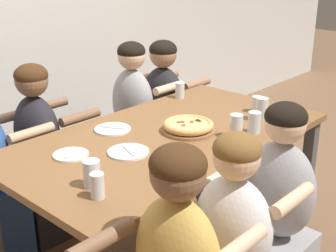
{
  "coord_description": "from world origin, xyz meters",
  "views": [
    {
      "loc": [
        -1.82,
        -1.67,
        1.77
      ],
      "look_at": [
        0.0,
        0.0,
        0.84
      ],
      "focal_mm": 50.0,
      "sensor_mm": 36.0,
      "label": 1
    }
  ],
  "objects_px": {
    "drinking_glass_d": "(254,124)",
    "diner_far_right": "(164,116)",
    "empty_plate_c": "(113,129)",
    "drinking_glass_g": "(180,91)",
    "drinking_glass_c": "(92,176)",
    "drinking_glass_a": "(257,105)",
    "empty_plate_b": "(128,152)",
    "drinking_glass_e": "(97,187)",
    "drinking_glass_f": "(236,127)",
    "pizza_board_main": "(188,126)",
    "diner_near_center": "(276,224)",
    "diner_far_midleft": "(40,160)",
    "empty_plate_a": "(71,155)",
    "diner_far_midright": "(134,126)",
    "drinking_glass_b": "(262,110)"
  },
  "relations": [
    {
      "from": "drinking_glass_d",
      "to": "diner_far_right",
      "type": "distance_m",
      "value": 1.19
    },
    {
      "from": "empty_plate_c",
      "to": "drinking_glass_g",
      "type": "height_order",
      "value": "drinking_glass_g"
    },
    {
      "from": "drinking_glass_c",
      "to": "drinking_glass_g",
      "type": "height_order",
      "value": "drinking_glass_c"
    },
    {
      "from": "drinking_glass_a",
      "to": "drinking_glass_c",
      "type": "relative_size",
      "value": 0.82
    },
    {
      "from": "empty_plate_b",
      "to": "drinking_glass_e",
      "type": "distance_m",
      "value": 0.48
    },
    {
      "from": "drinking_glass_e",
      "to": "drinking_glass_f",
      "type": "xyz_separation_m",
      "value": [
        0.96,
        -0.03,
        0.01
      ]
    },
    {
      "from": "pizza_board_main",
      "to": "diner_near_center",
      "type": "distance_m",
      "value": 0.75
    },
    {
      "from": "diner_far_midleft",
      "to": "drinking_glass_c",
      "type": "bearing_deg",
      "value": -18.09
    },
    {
      "from": "diner_near_center",
      "to": "empty_plate_a",
      "type": "bearing_deg",
      "value": 30.68
    },
    {
      "from": "drinking_glass_a",
      "to": "drinking_glass_f",
      "type": "relative_size",
      "value": 0.77
    },
    {
      "from": "diner_far_midright",
      "to": "drinking_glass_c",
      "type": "bearing_deg",
      "value": -50.52
    },
    {
      "from": "drinking_glass_e",
      "to": "diner_near_center",
      "type": "height_order",
      "value": "diner_near_center"
    },
    {
      "from": "diner_far_midright",
      "to": "diner_far_midleft",
      "type": "relative_size",
      "value": 1.02
    },
    {
      "from": "drinking_glass_a",
      "to": "drinking_glass_f",
      "type": "height_order",
      "value": "drinking_glass_f"
    },
    {
      "from": "empty_plate_b",
      "to": "drinking_glass_g",
      "type": "height_order",
      "value": "drinking_glass_g"
    },
    {
      "from": "drinking_glass_e",
      "to": "empty_plate_c",
      "type": "bearing_deg",
      "value": 44.5
    },
    {
      "from": "drinking_glass_e",
      "to": "drinking_glass_f",
      "type": "distance_m",
      "value": 0.96
    },
    {
      "from": "pizza_board_main",
      "to": "diner_far_right",
      "type": "relative_size",
      "value": 0.27
    },
    {
      "from": "diner_near_center",
      "to": "diner_far_right",
      "type": "relative_size",
      "value": 1.0
    },
    {
      "from": "diner_near_center",
      "to": "diner_far_right",
      "type": "distance_m",
      "value": 1.66
    },
    {
      "from": "diner_far_midright",
      "to": "drinking_glass_g",
      "type": "bearing_deg",
      "value": 26.27
    },
    {
      "from": "pizza_board_main",
      "to": "diner_far_midleft",
      "type": "relative_size",
      "value": 0.27
    },
    {
      "from": "drinking_glass_e",
      "to": "drinking_glass_g",
      "type": "bearing_deg",
      "value": 27.72
    },
    {
      "from": "empty_plate_a",
      "to": "diner_far_right",
      "type": "distance_m",
      "value": 1.45
    },
    {
      "from": "drinking_glass_g",
      "to": "empty_plate_c",
      "type": "bearing_deg",
      "value": -169.9
    },
    {
      "from": "empty_plate_a",
      "to": "drinking_glass_c",
      "type": "relative_size",
      "value": 1.47
    },
    {
      "from": "empty_plate_b",
      "to": "drinking_glass_f",
      "type": "bearing_deg",
      "value": -26.78
    },
    {
      "from": "pizza_board_main",
      "to": "drinking_glass_a",
      "type": "distance_m",
      "value": 0.58
    },
    {
      "from": "drinking_glass_b",
      "to": "diner_far_midleft",
      "type": "distance_m",
      "value": 1.42
    },
    {
      "from": "empty_plate_a",
      "to": "diner_near_center",
      "type": "relative_size",
      "value": 0.16
    },
    {
      "from": "drinking_glass_c",
      "to": "diner_far_right",
      "type": "height_order",
      "value": "diner_far_right"
    },
    {
      "from": "drinking_glass_f",
      "to": "diner_far_right",
      "type": "relative_size",
      "value": 0.12
    },
    {
      "from": "empty_plate_b",
      "to": "drinking_glass_d",
      "type": "bearing_deg",
      "value": -24.58
    },
    {
      "from": "drinking_glass_b",
      "to": "diner_far_midright",
      "type": "bearing_deg",
      "value": 98.29
    },
    {
      "from": "pizza_board_main",
      "to": "empty_plate_a",
      "type": "distance_m",
      "value": 0.7
    },
    {
      "from": "pizza_board_main",
      "to": "diner_far_midright",
      "type": "height_order",
      "value": "diner_far_midright"
    },
    {
      "from": "drinking_glass_c",
      "to": "drinking_glass_d",
      "type": "height_order",
      "value": "drinking_glass_c"
    },
    {
      "from": "empty_plate_c",
      "to": "diner_near_center",
      "type": "xyz_separation_m",
      "value": [
        0.15,
        -1.02,
        -0.28
      ]
    },
    {
      "from": "drinking_glass_b",
      "to": "drinking_glass_c",
      "type": "height_order",
      "value": "drinking_glass_b"
    },
    {
      "from": "drinking_glass_g",
      "to": "diner_far_midleft",
      "type": "height_order",
      "value": "diner_far_midleft"
    },
    {
      "from": "drinking_glass_a",
      "to": "drinking_glass_e",
      "type": "xyz_separation_m",
      "value": [
        -1.42,
        -0.12,
        0.0
      ]
    },
    {
      "from": "empty_plate_a",
      "to": "drinking_glass_c",
      "type": "distance_m",
      "value": 0.37
    },
    {
      "from": "empty_plate_c",
      "to": "diner_far_midleft",
      "type": "relative_size",
      "value": 0.18
    },
    {
      "from": "empty_plate_c",
      "to": "diner_near_center",
      "type": "relative_size",
      "value": 0.18
    },
    {
      "from": "empty_plate_a",
      "to": "drinking_glass_b",
      "type": "distance_m",
      "value": 1.2
    },
    {
      "from": "empty_plate_c",
      "to": "drinking_glass_c",
      "type": "xyz_separation_m",
      "value": [
        -0.52,
        -0.46,
        0.05
      ]
    },
    {
      "from": "empty_plate_c",
      "to": "drinking_glass_a",
      "type": "height_order",
      "value": "drinking_glass_a"
    },
    {
      "from": "empty_plate_c",
      "to": "drinking_glass_g",
      "type": "relative_size",
      "value": 1.92
    },
    {
      "from": "empty_plate_b",
      "to": "empty_plate_a",
      "type": "bearing_deg",
      "value": 139.64
    },
    {
      "from": "empty_plate_a",
      "to": "drinking_glass_a",
      "type": "height_order",
      "value": "drinking_glass_a"
    }
  ]
}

